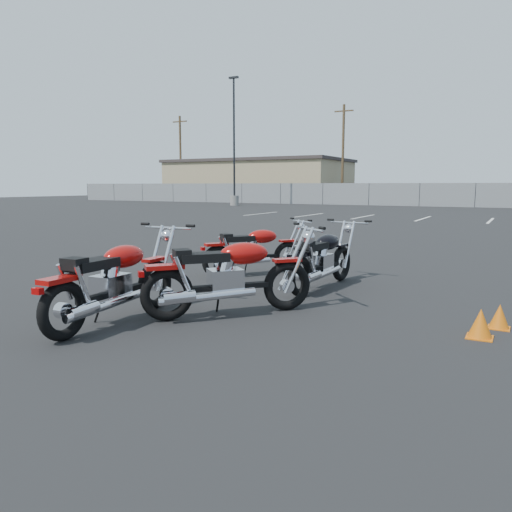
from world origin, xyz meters
The scene contains 13 objects.
ground centered at (0.00, 0.00, 0.00)m, with size 120.00×120.00×0.00m, color black.
motorcycle_front_red centered at (-0.86, 2.45, 0.46)m, with size 1.55×1.85×1.00m.
motorcycle_second_black centered at (0.67, 1.94, 0.47)m, with size 0.82×2.12×1.04m.
motorcycle_third_red centered at (-0.76, -1.15, 0.51)m, with size 0.88×2.27×1.11m.
motorcycle_rear_red centered at (0.26, -0.22, 0.51)m, with size 1.84×1.99×1.12m.
training_cone_near centered at (3.11, 0.28, 0.16)m, with size 0.27×0.27×0.32m.
training_cone_far centered at (3.27, 0.78, 0.14)m, with size 0.24×0.24×0.28m.
light_pole_west centered at (-17.50, 29.48, 2.61)m, with size 0.80×0.70×10.08m.
chainlink_fence centered at (0.00, 35.00, 0.90)m, with size 80.06×0.06×1.80m.
tan_building_west centered at (-22.00, 42.00, 2.16)m, with size 18.40×10.40×4.30m.
utility_pole_a centered at (-30.00, 39.00, 4.69)m, with size 1.80×0.24×9.00m.
utility_pole_b centered at (-12.00, 40.00, 4.69)m, with size 1.80×0.24×9.00m.
parking_line_stripes centered at (-2.50, 20.00, 0.00)m, with size 15.12×4.00×0.01m.
Camera 1 is at (3.47, -5.42, 1.62)m, focal length 35.00 mm.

